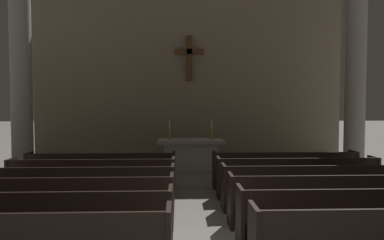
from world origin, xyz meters
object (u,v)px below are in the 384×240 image
(column_right_second, at_px, (355,82))
(candlestick_left, at_px, (170,133))
(pew_right_row_3, at_px, (333,199))
(pew_left_row_4, at_px, (81,189))
(column_left_second, at_px, (21,81))
(pew_left_row_2, at_px, (45,221))
(pew_left_row_6, at_px, (102,171))
(pew_right_row_4, at_px, (313,187))
(pew_right_row_5, at_px, (297,177))
(pew_left_row_5, at_px, (93,179))
(pew_left_row_3, at_px, (66,202))
(pew_right_row_2, at_px, (361,217))
(pew_right_row_6, at_px, (285,169))
(altar, at_px, (191,153))
(candlestick_right, at_px, (212,133))

(column_right_second, relative_size, candlestick_left, 9.48)
(pew_right_row_3, bearing_deg, pew_left_row_4, 168.45)
(column_left_second, bearing_deg, pew_left_row_2, -64.06)
(pew_left_row_6, height_order, candlestick_left, candlestick_left)
(pew_right_row_4, xyz_separation_m, pew_right_row_5, (0.00, 0.97, 0.00))
(pew_left_row_5, relative_size, column_right_second, 0.63)
(pew_left_row_6, height_order, column_right_second, column_right_second)
(pew_left_row_5, xyz_separation_m, pew_right_row_3, (4.73, -1.93, 0.00))
(pew_left_row_2, relative_size, column_left_second, 0.63)
(pew_left_row_2, relative_size, pew_left_row_3, 1.00)
(pew_left_row_2, bearing_deg, pew_left_row_4, 90.00)
(pew_right_row_2, xyz_separation_m, column_right_second, (2.88, 5.93, 2.42))
(pew_right_row_4, relative_size, column_left_second, 0.63)
(pew_right_row_4, distance_m, column_right_second, 5.49)
(pew_right_row_6, xyz_separation_m, altar, (-2.37, 2.62, 0.06))
(column_right_second, bearing_deg, altar, 173.97)
(column_right_second, bearing_deg, column_left_second, 180.00)
(pew_right_row_6, bearing_deg, pew_left_row_5, -168.45)
(pew_left_row_2, height_order, pew_left_row_5, same)
(column_left_second, bearing_deg, candlestick_left, 6.95)
(column_right_second, height_order, candlestick_right, column_right_second)
(pew_left_row_4, relative_size, pew_right_row_6, 1.00)
(pew_right_row_3, bearing_deg, pew_left_row_2, -168.45)
(pew_left_row_3, xyz_separation_m, column_right_second, (7.62, 4.96, 2.42))
(pew_right_row_4, bearing_deg, candlestick_left, 123.98)
(pew_left_row_6, xyz_separation_m, pew_right_row_6, (4.73, 0.00, 0.00))
(pew_left_row_6, bearing_deg, pew_right_row_6, 0.00)
(pew_left_row_6, height_order, column_left_second, column_left_second)
(pew_right_row_3, xyz_separation_m, column_right_second, (2.88, 4.96, 2.42))
(pew_right_row_4, bearing_deg, column_left_second, 152.33)
(candlestick_left, bearing_deg, altar, -0.00)
(pew_left_row_6, bearing_deg, altar, 47.86)
(pew_right_row_6, height_order, column_right_second, column_right_second)
(pew_left_row_3, height_order, pew_right_row_6, same)
(pew_left_row_5, xyz_separation_m, candlestick_right, (3.07, 3.58, 0.73))
(pew_left_row_3, bearing_deg, candlestick_left, 73.19)
(pew_left_row_4, height_order, candlestick_left, candlestick_left)
(candlestick_left, bearing_deg, candlestick_right, 0.00)
(pew_left_row_2, xyz_separation_m, pew_left_row_4, (0.00, 1.93, 0.00))
(pew_left_row_3, bearing_deg, altar, 66.78)
(pew_right_row_2, bearing_deg, pew_right_row_4, 90.00)
(pew_right_row_2, relative_size, altar, 1.70)
(pew_left_row_6, xyz_separation_m, column_right_second, (7.62, 2.06, 2.42))
(pew_right_row_3, distance_m, column_right_second, 6.23)
(pew_left_row_3, xyz_separation_m, pew_right_row_3, (4.73, 0.00, 0.00))
(pew_right_row_3, xyz_separation_m, altar, (-2.37, 5.52, 0.06))
(pew_left_row_4, height_order, pew_right_row_3, same)
(pew_right_row_6, distance_m, column_left_second, 8.26)
(pew_left_row_3, height_order, column_left_second, column_left_second)
(pew_left_row_4, relative_size, pew_right_row_2, 1.00)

